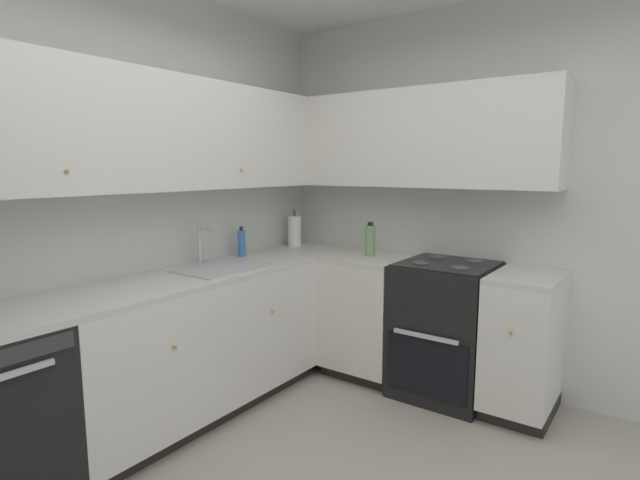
# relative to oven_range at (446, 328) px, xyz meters

# --- Properties ---
(wall_back) EXTENTS (3.97, 0.05, 2.68)m
(wall_back) POSITION_rel_oven_range_xyz_m (-1.66, 1.50, 0.88)
(wall_back) COLOR silver
(wall_back) RESTS_ON ground_plane
(wall_right) EXTENTS (0.05, 3.54, 2.68)m
(wall_right) POSITION_rel_oven_range_xyz_m (0.31, -0.24, 0.88)
(wall_right) COLOR silver
(wall_right) RESTS_ON ground_plane
(lower_cabinets_back) EXTENTS (1.78, 0.62, 0.88)m
(lower_cabinets_back) POSITION_rel_oven_range_xyz_m (-1.21, 1.18, -0.02)
(lower_cabinets_back) COLOR silver
(lower_cabinets_back) RESTS_ON ground_plane
(countertop_back) EXTENTS (2.99, 0.60, 0.03)m
(countertop_back) POSITION_rel_oven_range_xyz_m (-1.21, 1.18, 0.43)
(countertop_back) COLOR beige
(countertop_back) RESTS_ON lower_cabinets_back
(lower_cabinets_right) EXTENTS (0.62, 1.59, 0.88)m
(lower_cabinets_right) POSITION_rel_oven_range_xyz_m (-0.02, 0.14, -0.02)
(lower_cabinets_right) COLOR silver
(lower_cabinets_right) RESTS_ON ground_plane
(countertop_right) EXTENTS (0.60, 1.59, 0.03)m
(countertop_right) POSITION_rel_oven_range_xyz_m (-0.02, 0.14, 0.43)
(countertop_right) COLOR beige
(countertop_right) RESTS_ON lower_cabinets_right
(oven_range) EXTENTS (0.68, 0.62, 1.06)m
(oven_range) POSITION_rel_oven_range_xyz_m (0.00, 0.00, 0.00)
(oven_range) COLOR black
(oven_range) RESTS_ON ground_plane
(upper_cabinets_back) EXTENTS (2.67, 0.34, 0.68)m
(upper_cabinets_back) POSITION_rel_oven_range_xyz_m (-1.37, 1.32, 1.30)
(upper_cabinets_back) COLOR silver
(upper_cabinets_right) EXTENTS (0.32, 2.14, 0.68)m
(upper_cabinets_right) POSITION_rel_oven_range_xyz_m (0.12, 0.41, 1.30)
(upper_cabinets_right) COLOR silver
(sink) EXTENTS (0.60, 0.40, 0.10)m
(sink) POSITION_rel_oven_range_xyz_m (-0.97, 1.15, 0.41)
(sink) COLOR #B7B7BC
(sink) RESTS_ON countertop_back
(faucet) EXTENTS (0.07, 0.16, 0.26)m
(faucet) POSITION_rel_oven_range_xyz_m (-0.97, 1.36, 0.60)
(faucet) COLOR silver
(faucet) RESTS_ON countertop_back
(soap_bottle) EXTENTS (0.06, 0.06, 0.22)m
(soap_bottle) POSITION_rel_oven_range_xyz_m (-0.59, 1.36, 0.55)
(soap_bottle) COLOR #3F72BF
(soap_bottle) RESTS_ON countertop_back
(paper_towel_roll) EXTENTS (0.11, 0.11, 0.31)m
(paper_towel_roll) POSITION_rel_oven_range_xyz_m (0.01, 1.34, 0.58)
(paper_towel_roll) COLOR white
(paper_towel_roll) RESTS_ON countertop_back
(oil_bottle) EXTENTS (0.07, 0.07, 0.25)m
(oil_bottle) POSITION_rel_oven_range_xyz_m (-0.02, 0.60, 0.57)
(oil_bottle) COLOR #729E66
(oil_bottle) RESTS_ON countertop_right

